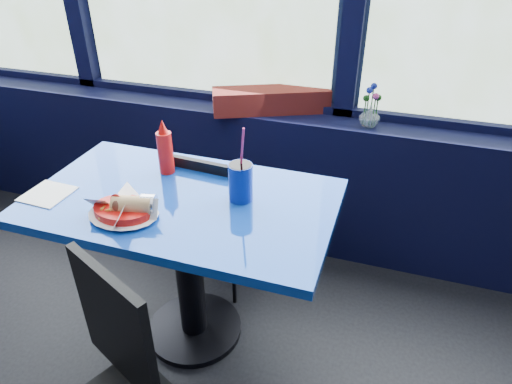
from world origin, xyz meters
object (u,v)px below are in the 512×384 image
Objects in this scene: near_table at (186,235)px; flower_vase at (370,114)px; chair_near_back at (213,213)px; ketchup_bottle at (165,150)px; soda_cup at (241,181)px; food_basket at (124,209)px; planter_box at (271,100)px.

flower_vase is at bearing 52.88° from near_table.
ketchup_bottle is (-0.13, -0.16, 0.40)m from chair_near_back.
chair_near_back is 0.52m from soda_cup.
soda_cup reaches higher than chair_near_back.
food_basket is 1.09× the size of ketchup_bottle.
soda_cup reaches higher than flower_vase.
food_basket is (-0.12, -0.51, 0.32)m from chair_near_back.
flower_vase is (0.52, -0.04, 0.00)m from planter_box.
ketchup_bottle is 0.76× the size of soda_cup.
planter_box is at bearing 175.11° from flower_vase.
near_table is 1.08m from flower_vase.
flower_vase is at bearing 64.20° from food_basket.
ketchup_bottle is (-0.78, -0.65, -0.01)m from flower_vase.
ketchup_bottle is at bearing 131.41° from near_table.
soda_cup is (0.12, -0.80, -0.03)m from planter_box.
ketchup_bottle is (-0.26, -0.70, -0.00)m from planter_box.
flower_vase is 0.82× the size of food_basket.
planter_box reaches higher than food_basket.
flower_vase is (0.62, 0.82, 0.30)m from near_table.
food_basket is (-0.77, -1.00, -0.08)m from flower_vase.
near_table is 4.55× the size of food_basket.
soda_cup is at bearing -117.97° from flower_vase.
flower_vase is at bearing 62.03° from soda_cup.
chair_near_back is (-0.02, 0.33, -0.11)m from near_table.
food_basket is at bearing -88.17° from ketchup_bottle.
flower_vase is at bearing -138.42° from chair_near_back.
soda_cup reaches higher than near_table.
planter_box is 0.52m from flower_vase.
chair_near_back is 3.02× the size of food_basket.
planter_box reaches higher than near_table.
near_table is 5.56× the size of flower_vase.
chair_near_back is at bearing -142.60° from flower_vase.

